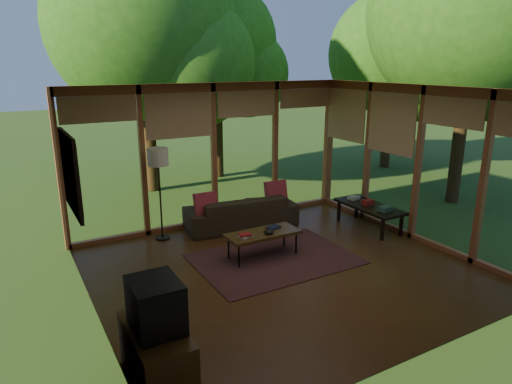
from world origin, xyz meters
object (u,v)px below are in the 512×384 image
media_cabinet (157,356)px  coffee_table (263,234)px  floor_lamp (158,162)px  television (156,305)px  side_console (369,207)px  sofa (241,212)px

media_cabinet → coffee_table: bearing=40.8°
floor_lamp → coffee_table: 2.21m
television → side_console: size_ratio=0.39×
coffee_table → side_console: (2.44, 0.16, 0.02)m
television → coffee_table: size_ratio=0.46×
side_console → coffee_table: bearing=-176.1°
media_cabinet → sofa: bearing=51.7°
sofa → floor_lamp: (-1.52, 0.16, 1.10)m
floor_lamp → sofa: bearing=-5.8°
sofa → coffee_table: bearing=83.2°
sofa → side_console: bearing=156.0°
media_cabinet → side_console: bearing=24.9°
media_cabinet → television: (0.02, -0.00, 0.55)m
television → side_console: bearing=25.0°
television → floor_lamp: size_ratio=0.33×
sofa → floor_lamp: 1.88m
sofa → floor_lamp: size_ratio=1.27×
floor_lamp → media_cabinet: bearing=-109.0°
sofa → side_console: (2.09, -1.26, 0.10)m
side_console → media_cabinet: bearing=-155.1°
coffee_table → sofa: bearing=76.1°
sofa → coffee_table: size_ratio=1.75×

